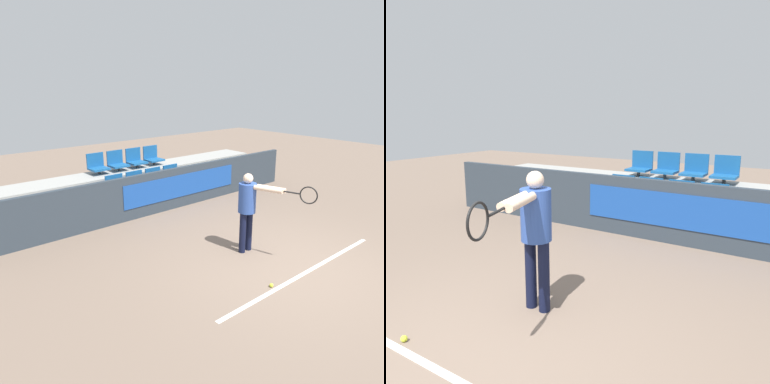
# 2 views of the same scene
# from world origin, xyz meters

# --- Properties ---
(ground_plane) EXTENTS (30.00, 30.00, 0.00)m
(ground_plane) POSITION_xyz_m (0.00, 0.00, 0.00)
(ground_plane) COLOR #7A6656
(court_baseline) EXTENTS (4.45, 0.08, 0.01)m
(court_baseline) POSITION_xyz_m (0.00, -0.38, 0.00)
(court_baseline) COLOR white
(court_baseline) RESTS_ON ground
(barrier_wall) EXTENTS (9.40, 0.14, 1.09)m
(barrier_wall) POSITION_xyz_m (0.02, 3.97, 0.55)
(barrier_wall) COLOR #2D3842
(barrier_wall) RESTS_ON ground
(bleacher_tier_front) EXTENTS (9.00, 1.00, 0.42)m
(bleacher_tier_front) POSITION_xyz_m (0.00, 4.55, 0.21)
(bleacher_tier_front) COLOR #9E9E99
(bleacher_tier_front) RESTS_ON ground
(bleacher_tier_middle) EXTENTS (9.00, 1.00, 0.85)m
(bleacher_tier_middle) POSITION_xyz_m (0.00, 5.55, 0.42)
(bleacher_tier_middle) COLOR #9E9E99
(bleacher_tier_middle) RESTS_ON ground
(stadium_chair_0) EXTENTS (0.49, 0.45, 0.56)m
(stadium_chair_0) POSITION_xyz_m (-0.92, 4.68, 0.65)
(stadium_chair_0) COLOR #333333
(stadium_chair_0) RESTS_ON bleacher_tier_front
(stadium_chair_1) EXTENTS (0.49, 0.45, 0.56)m
(stadium_chair_1) POSITION_xyz_m (-0.31, 4.68, 0.65)
(stadium_chair_1) COLOR #333333
(stadium_chair_1) RESTS_ON bleacher_tier_front
(stadium_chair_2) EXTENTS (0.49, 0.45, 0.56)m
(stadium_chair_2) POSITION_xyz_m (0.31, 4.68, 0.65)
(stadium_chair_2) COLOR #333333
(stadium_chair_2) RESTS_ON bleacher_tier_front
(stadium_chair_3) EXTENTS (0.49, 0.45, 0.56)m
(stadium_chair_3) POSITION_xyz_m (0.92, 4.68, 0.65)
(stadium_chair_3) COLOR #333333
(stadium_chair_3) RESTS_ON bleacher_tier_front
(stadium_chair_4) EXTENTS (0.49, 0.45, 0.56)m
(stadium_chair_4) POSITION_xyz_m (-0.92, 5.68, 1.08)
(stadium_chair_4) COLOR #333333
(stadium_chair_4) RESTS_ON bleacher_tier_middle
(stadium_chair_5) EXTENTS (0.49, 0.45, 0.56)m
(stadium_chair_5) POSITION_xyz_m (-0.31, 5.68, 1.08)
(stadium_chair_5) COLOR #333333
(stadium_chair_5) RESTS_ON bleacher_tier_middle
(stadium_chair_6) EXTENTS (0.49, 0.45, 0.56)m
(stadium_chair_6) POSITION_xyz_m (0.31, 5.68, 1.08)
(stadium_chair_6) COLOR #333333
(stadium_chair_6) RESTS_ON bleacher_tier_middle
(stadium_chair_7) EXTENTS (0.49, 0.45, 0.56)m
(stadium_chair_7) POSITION_xyz_m (0.92, 5.68, 1.08)
(stadium_chair_7) COLOR #333333
(stadium_chair_7) RESTS_ON bleacher_tier_middle
(tennis_player) EXTENTS (0.55, 1.46, 1.61)m
(tennis_player) POSITION_xyz_m (-0.13, 0.88, 1.00)
(tennis_player) COLOR black
(tennis_player) RESTS_ON ground
(tennis_ball) EXTENTS (0.07, 0.07, 0.07)m
(tennis_ball) POSITION_xyz_m (-0.86, -0.28, 0.03)
(tennis_ball) COLOR #CCDB33
(tennis_ball) RESTS_ON ground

